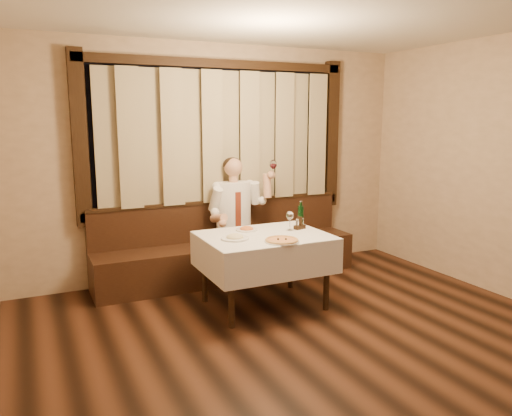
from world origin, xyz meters
name	(u,v)px	position (x,y,z in m)	size (l,w,h in m)	color
room	(302,169)	(0.00, 0.97, 1.50)	(5.01, 6.01, 2.81)	black
banquette	(227,253)	(0.00, 2.72, 0.31)	(3.20, 0.61, 0.94)	black
dining_table	(264,245)	(0.00, 1.70, 0.65)	(1.27, 0.97, 0.76)	black
pizza	(282,240)	(0.02, 1.37, 0.77)	(0.34, 0.34, 0.04)	white
pasta_red	(247,227)	(-0.08, 1.96, 0.79)	(0.23, 0.23, 0.08)	white
pasta_cream	(235,235)	(-0.34, 1.65, 0.79)	(0.28, 0.28, 0.09)	white
green_bottle	(301,216)	(0.53, 1.88, 0.88)	(0.06, 0.06, 0.28)	#0D3F14
table_wine_glass	(290,216)	(0.33, 1.76, 0.91)	(0.08, 0.08, 0.21)	white
cruet_caddy	(300,225)	(0.46, 1.78, 0.80)	(0.14, 0.09, 0.14)	black
seated_man	(237,210)	(0.09, 2.63, 0.85)	(0.82, 0.61, 1.47)	black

